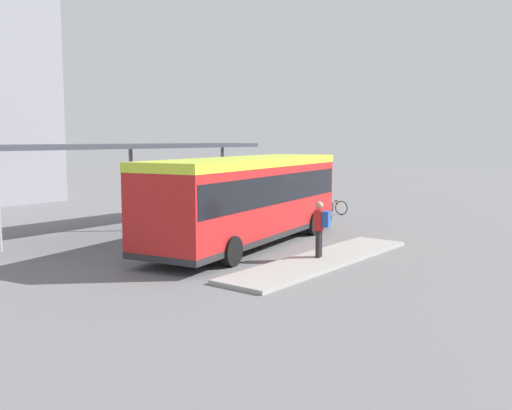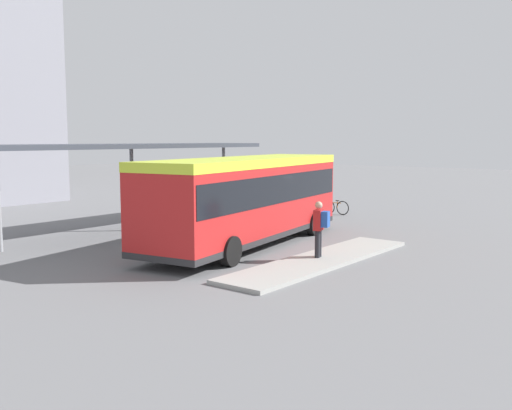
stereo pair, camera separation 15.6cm
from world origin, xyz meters
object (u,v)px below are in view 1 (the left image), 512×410
(city_bus, at_px, (247,194))
(bicycle_red, at_px, (310,205))
(bicycle_orange, at_px, (333,207))
(bicycle_black, at_px, (318,206))
(pedestrian_waiting, at_px, (321,225))

(city_bus, height_order, bicycle_red, city_bus)
(bicycle_orange, bearing_deg, bicycle_black, 18.73)
(bicycle_black, xyz_separation_m, bicycle_red, (0.40, 0.73, -0.05))
(bicycle_orange, relative_size, bicycle_red, 1.10)
(pedestrian_waiting, distance_m, bicycle_black, 11.66)
(bicycle_red, bearing_deg, bicycle_orange, 178.42)
(pedestrian_waiting, xyz_separation_m, bicycle_black, (9.87, 6.17, -0.75))
(city_bus, relative_size, bicycle_orange, 6.32)
(bicycle_orange, height_order, bicycle_black, bicycle_black)
(bicycle_orange, xyz_separation_m, bicycle_black, (-0.25, 0.73, 0.02))
(bicycle_orange, relative_size, bicycle_black, 0.95)
(pedestrian_waiting, distance_m, bicycle_red, 12.40)
(pedestrian_waiting, bearing_deg, bicycle_black, -73.96)
(city_bus, height_order, bicycle_orange, city_bus)
(city_bus, distance_m, bicycle_orange, 9.79)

